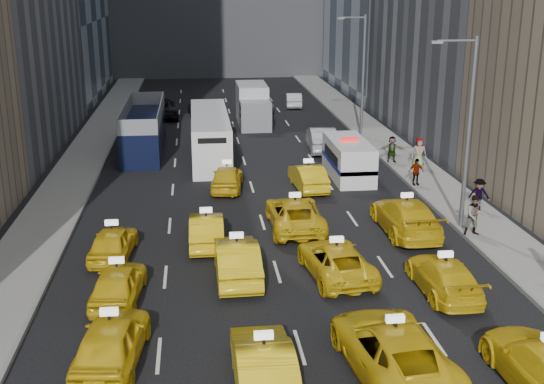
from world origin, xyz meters
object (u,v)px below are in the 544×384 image
Objects in this scene: double_decker at (144,128)px; city_bus at (210,136)px; nypd_van at (348,160)px; box_truck at (253,105)px.

city_bus is at bearing -23.25° from double_decker.
double_decker is at bearing 153.79° from nypd_van.
nypd_van is 0.50× the size of city_bus.
city_bus is (4.48, -2.52, -0.12)m from double_decker.
double_decker reaches higher than box_truck.
box_truck reaches higher than city_bus.
box_truck is (8.27, 8.15, -0.01)m from double_decker.
double_decker is 5.14m from city_bus.
nypd_van is at bearing -27.34° from double_decker.
double_decker is 11.61m from box_truck.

